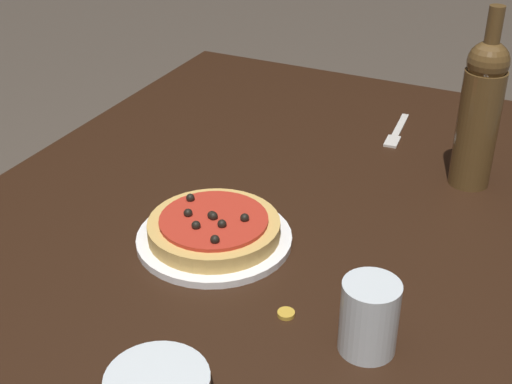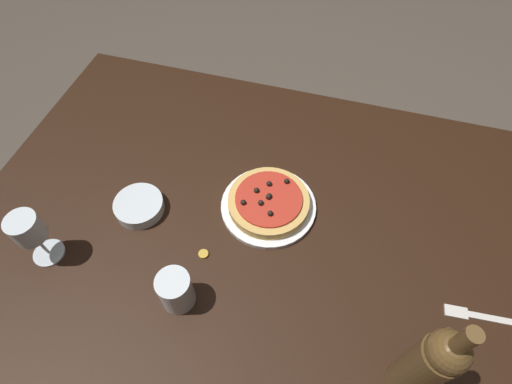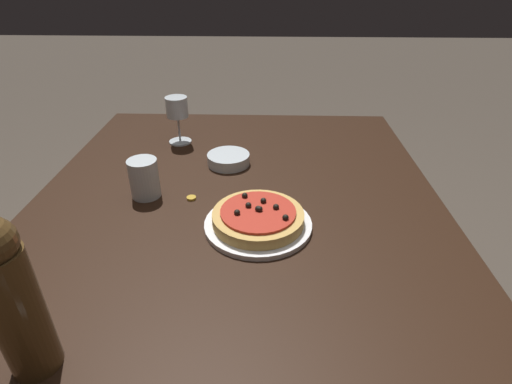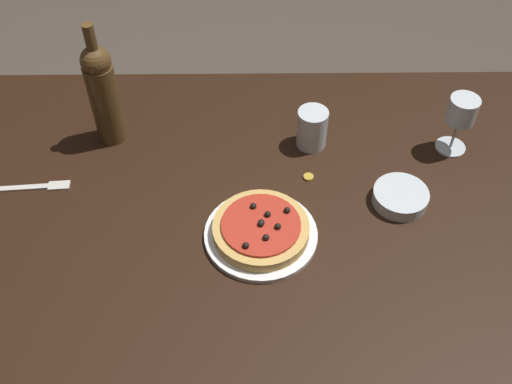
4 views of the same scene
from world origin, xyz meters
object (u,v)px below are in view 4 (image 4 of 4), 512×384
(wine_bottle, at_px, (103,92))
(side_bowl, at_px, (400,197))
(dining_table, at_px, (250,236))
(wine_glass, at_px, (461,113))
(water_cup, at_px, (312,128))
(bottle_cap, at_px, (308,177))
(fork, at_px, (39,187))
(dinner_plate, at_px, (261,235))
(pizza, at_px, (261,229))

(wine_bottle, relative_size, side_bowl, 2.57)
(dining_table, relative_size, side_bowl, 12.32)
(side_bowl, bearing_deg, wine_bottle, 161.69)
(wine_glass, xyz_separation_m, water_cup, (-0.34, 0.02, -0.06))
(bottle_cap, bearing_deg, fork, -177.79)
(wine_glass, bearing_deg, water_cup, 176.81)
(dining_table, relative_size, dinner_plate, 6.29)
(water_cup, bearing_deg, dining_table, -123.34)
(wine_bottle, distance_m, fork, 0.27)
(dinner_plate, relative_size, side_bowl, 1.96)
(dining_table, xyz_separation_m, fork, (-0.49, 0.09, 0.08))
(wine_glass, bearing_deg, pizza, -150.07)
(dinner_plate, height_order, water_cup, water_cup)
(side_bowl, xyz_separation_m, bottle_cap, (-0.20, 0.08, -0.01))
(bottle_cap, bearing_deg, pizza, -123.55)
(dinner_plate, xyz_separation_m, water_cup, (0.13, 0.29, 0.04))
(pizza, height_order, wine_bottle, wine_bottle)
(water_cup, bearing_deg, side_bowl, -46.03)
(pizza, bearing_deg, dining_table, 112.78)
(dining_table, distance_m, pizza, 0.12)
(wine_glass, relative_size, bottle_cap, 6.37)
(wine_bottle, distance_m, water_cup, 0.50)
(side_bowl, height_order, fork, side_bowl)
(pizza, relative_size, water_cup, 2.06)
(dinner_plate, height_order, fork, dinner_plate)
(side_bowl, bearing_deg, dining_table, -173.58)
(water_cup, xyz_separation_m, side_bowl, (0.19, -0.19, -0.03))
(dining_table, xyz_separation_m, pizza, (0.02, -0.06, 0.10))
(dinner_plate, distance_m, side_bowl, 0.33)
(dinner_plate, distance_m, wine_bottle, 0.51)
(water_cup, bearing_deg, dinner_plate, -113.85)
(wine_bottle, bearing_deg, dining_table, -37.70)
(dinner_plate, bearing_deg, water_cup, 66.15)
(pizza, height_order, wine_glass, wine_glass)
(pizza, relative_size, side_bowl, 1.66)
(dinner_plate, relative_size, wine_bottle, 0.76)
(water_cup, relative_size, bottle_cap, 4.20)
(dinner_plate, xyz_separation_m, wine_bottle, (-0.37, 0.32, 0.14))
(pizza, distance_m, wine_bottle, 0.50)
(dinner_plate, xyz_separation_m, bottle_cap, (0.12, 0.17, -0.00))
(wine_bottle, bearing_deg, dinner_plate, -41.38)
(water_cup, distance_m, side_bowl, 0.27)
(side_bowl, bearing_deg, dinner_plate, -163.00)
(pizza, distance_m, bottle_cap, 0.21)
(fork, bearing_deg, pizza, -20.56)
(fork, bearing_deg, wine_bottle, 45.47)
(wine_bottle, xyz_separation_m, bottle_cap, (0.48, -0.15, -0.14))
(water_cup, relative_size, side_bowl, 0.81)
(fork, xyz_separation_m, bottle_cap, (0.63, 0.02, 0.00))
(dinner_plate, bearing_deg, pizza, -10.53)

